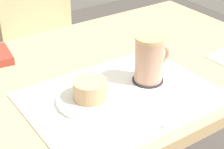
{
  "coord_description": "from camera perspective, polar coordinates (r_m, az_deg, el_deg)",
  "views": [
    {
      "loc": [
        -0.51,
        -0.8,
        1.25
      ],
      "look_at": [
        -0.03,
        -0.11,
        0.76
      ],
      "focal_mm": 60.0,
      "sensor_mm": 36.0,
      "label": 1
    }
  ],
  "objects": [
    {
      "name": "dining_table",
      "position": [
        1.13,
        -1.69,
        -3.16
      ],
      "size": [
        1.18,
        0.71,
        0.71
      ],
      "color": "tan",
      "rests_on": "ground_plane"
    },
    {
      "name": "wooden_chair",
      "position": [
        1.82,
        -9.31,
        5.24
      ],
      "size": [
        0.46,
        0.46,
        0.9
      ],
      "rotation": [
        0.0,
        0.0,
        3.25
      ],
      "color": "#D1B27F",
      "rests_on": "ground_plane"
    },
    {
      "name": "placemat",
      "position": [
        0.97,
        1.33,
        -3.44
      ],
      "size": [
        0.48,
        0.35,
        0.0
      ],
      "primitive_type": "cube",
      "color": "white",
      "rests_on": "dining_table"
    },
    {
      "name": "pastry_plate",
      "position": [
        0.95,
        -3.31,
        -3.84
      ],
      "size": [
        0.17,
        0.17,
        0.01
      ],
      "primitive_type": "cylinder",
      "color": "silver",
      "rests_on": "placemat"
    },
    {
      "name": "pastry",
      "position": [
        0.93,
        -3.37,
        -2.29
      ],
      "size": [
        0.09,
        0.09,
        0.05
      ],
      "primitive_type": "cylinder",
      "color": "tan",
      "rests_on": "pastry_plate"
    },
    {
      "name": "coffee_coaster",
      "position": [
        1.04,
        5.47,
        -0.84
      ],
      "size": [
        0.09,
        0.09,
        0.0
      ],
      "primitive_type": "cylinder",
      "color": "#232328",
      "rests_on": "placemat"
    },
    {
      "name": "coffee_mug",
      "position": [
        1.01,
        5.75,
        2.45
      ],
      "size": [
        0.11,
        0.08,
        0.13
      ],
      "color": "tan",
      "rests_on": "coffee_coaster"
    },
    {
      "name": "teaspoon",
      "position": [
        0.91,
        10.4,
        -6.1
      ],
      "size": [
        0.13,
        0.03,
        0.01
      ],
      "primitive_type": "cylinder",
      "rotation": [
        0.0,
        1.57,
        0.16
      ],
      "color": "silver",
      "rests_on": "placemat"
    }
  ]
}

